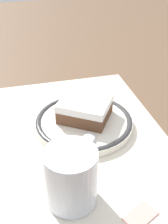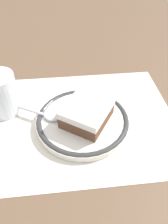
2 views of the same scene
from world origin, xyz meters
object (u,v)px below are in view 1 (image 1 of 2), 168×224
(plate, at_px, (84,122))
(cake_slice, at_px, (85,109))
(sugar_packet, at_px, (141,215))
(cup, at_px, (71,180))
(spoon, at_px, (85,148))

(plate, xyz_separation_m, cake_slice, (0.01, -0.00, 0.03))
(cake_slice, distance_m, sugar_packet, 0.25)
(cake_slice, height_order, cup, cup)
(sugar_packet, bearing_deg, plate, 6.12)
(plate, bearing_deg, cup, 159.84)
(cake_slice, bearing_deg, cup, 159.49)
(spoon, bearing_deg, cup, 153.31)
(spoon, height_order, sugar_packet, spoon)
(cup, bearing_deg, spoon, -26.69)
(cup, relative_size, sugar_packet, 1.88)
(sugar_packet, bearing_deg, cup, 57.81)
(cake_slice, bearing_deg, spoon, 165.25)
(plate, relative_size, spoon, 1.54)
(plate, xyz_separation_m, cup, (-0.18, 0.07, 0.03))
(plate, relative_size, cake_slice, 1.56)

